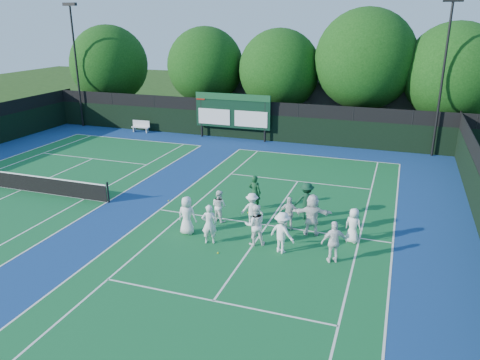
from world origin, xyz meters
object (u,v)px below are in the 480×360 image
(bench, at_px, (141,126))
(scoreboard, at_px, (232,111))
(tennis_net, at_px, (20,182))
(coach_left, at_px, (255,192))

(bench, bearing_deg, scoreboard, 1.55)
(tennis_net, height_order, coach_left, coach_left)
(tennis_net, height_order, bench, tennis_net)
(scoreboard, distance_m, tennis_net, 16.26)
(scoreboard, relative_size, tennis_net, 0.53)
(scoreboard, xyz_separation_m, coach_left, (5.89, -12.92, -1.32))
(scoreboard, distance_m, bench, 8.16)
(coach_left, bearing_deg, bench, -35.58)
(bench, bearing_deg, tennis_net, -86.02)
(scoreboard, bearing_deg, coach_left, -65.50)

